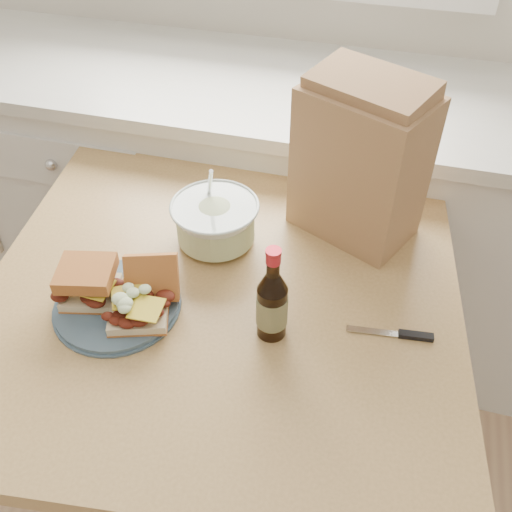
% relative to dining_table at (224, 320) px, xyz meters
% --- Properties ---
extents(cabinet_run, '(2.50, 0.64, 0.94)m').
position_rel_dining_table_xyz_m(cabinet_run, '(-0.16, 0.72, -0.23)').
color(cabinet_run, white).
rests_on(cabinet_run, ground).
extents(dining_table, '(1.10, 1.10, 0.83)m').
position_rel_dining_table_xyz_m(dining_table, '(0.00, 0.00, 0.00)').
color(dining_table, tan).
rests_on(dining_table, ground).
extents(plate, '(0.25, 0.25, 0.02)m').
position_rel_dining_table_xyz_m(plate, '(-0.18, -0.12, 0.13)').
color(plate, '#42586A').
rests_on(plate, dining_table).
extents(sandwich_left, '(0.13, 0.12, 0.08)m').
position_rel_dining_table_xyz_m(sandwich_left, '(-0.24, -0.12, 0.18)').
color(sandwich_left, '#CBB28F').
rests_on(sandwich_left, plate).
extents(sandwich_right, '(0.14, 0.18, 0.10)m').
position_rel_dining_table_xyz_m(sandwich_right, '(-0.12, -0.12, 0.17)').
color(sandwich_right, '#CBB28F').
rests_on(sandwich_right, plate).
extents(coleslaw_bowl, '(0.20, 0.20, 0.20)m').
position_rel_dining_table_xyz_m(coleslaw_bowl, '(-0.05, 0.13, 0.17)').
color(coleslaw_bowl, silver).
rests_on(coleslaw_bowl, dining_table).
extents(beer_bottle, '(0.06, 0.06, 0.21)m').
position_rel_dining_table_xyz_m(beer_bottle, '(0.13, -0.10, 0.20)').
color(beer_bottle, black).
rests_on(beer_bottle, dining_table).
extents(knife, '(0.17, 0.03, 0.01)m').
position_rel_dining_table_xyz_m(knife, '(0.38, -0.05, 0.13)').
color(knife, silver).
rests_on(knife, dining_table).
extents(paper_bag, '(0.31, 0.26, 0.34)m').
position_rel_dining_table_xyz_m(paper_bag, '(0.24, 0.26, 0.29)').
color(paper_bag, '#AB7652').
rests_on(paper_bag, dining_table).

